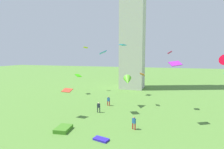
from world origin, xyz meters
name	(u,v)px	position (x,y,z in m)	size (l,w,h in m)	color
person_0	(109,100)	(-5.23, 20.32, 0.93)	(0.50, 0.33, 1.63)	red
person_1	(99,107)	(-5.46, 16.22, 0.92)	(0.50, 0.25, 1.63)	#2D3338
person_2	(134,122)	(0.85, 11.58, 0.89)	(0.47, 0.40, 1.57)	red
kite_flying_0	(175,64)	(5.32, 14.76, 7.73)	(1.74, 1.49, 0.69)	purple
kite_flying_1	(67,90)	(-8.84, 12.94, 3.89)	(1.51, 1.10, 0.44)	#C13924
kite_flying_2	(123,45)	(-4.85, 28.88, 10.90)	(1.57, 1.81, 0.32)	#20A0ED
kite_flying_4	(128,81)	(-1.91, 20.45, 4.50)	(1.88, 2.50, 1.92)	#5CC42C
kite_flying_5	(103,52)	(-4.65, 16.06, 9.15)	(1.52, 1.80, 0.65)	#348BDF
kite_flying_6	(78,75)	(-14.73, 27.33, 4.20)	(1.78, 1.71, 0.58)	#2DB607
kite_flying_7	(86,47)	(-14.57, 31.04, 10.56)	(1.19, 1.08, 0.47)	gold
kite_flying_9	(170,53)	(4.65, 20.97, 9.16)	(0.73, 1.05, 0.56)	#BC1E67
kite_flying_11	(142,74)	(0.26, 22.12, 5.48)	(0.79, 1.18, 0.69)	#C05C22
kite_bundle_0	(101,139)	(-1.88, 7.83, 0.11)	(1.60, 0.81, 0.21)	#2B1FB2
kite_bundle_1	(63,129)	(-6.94, 8.78, 0.22)	(2.13, 1.55, 0.45)	#3E7D21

